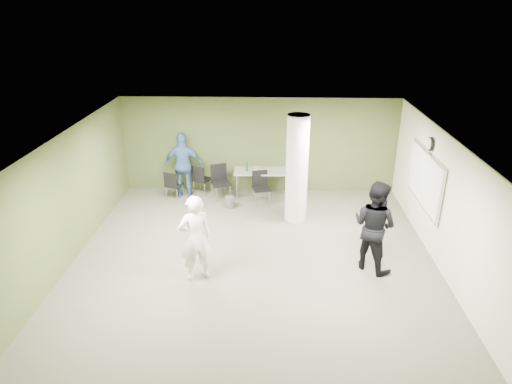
{
  "coord_description": "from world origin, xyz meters",
  "views": [
    {
      "loc": [
        0.38,
        -8.79,
        5.39
      ],
      "look_at": [
        0.01,
        1.0,
        1.19
      ],
      "focal_mm": 32.0,
      "sensor_mm": 36.0,
      "label": 1
    }
  ],
  "objects_px": {
    "folding_table": "(262,172)",
    "woman_white": "(195,238)",
    "man_blue": "(184,165)",
    "man_black": "(374,226)",
    "chair_back_left": "(173,183)"
  },
  "relations": [
    {
      "from": "chair_back_left",
      "to": "man_black",
      "type": "relative_size",
      "value": 0.42
    },
    {
      "from": "folding_table",
      "to": "man_black",
      "type": "height_order",
      "value": "man_black"
    },
    {
      "from": "man_black",
      "to": "man_blue",
      "type": "relative_size",
      "value": 1.03
    },
    {
      "from": "folding_table",
      "to": "woman_white",
      "type": "xyz_separation_m",
      "value": [
        -1.24,
        -4.34,
        0.2
      ]
    },
    {
      "from": "man_black",
      "to": "folding_table",
      "type": "bearing_deg",
      "value": -14.01
    },
    {
      "from": "folding_table",
      "to": "woman_white",
      "type": "relative_size",
      "value": 0.89
    },
    {
      "from": "folding_table",
      "to": "man_black",
      "type": "xyz_separation_m",
      "value": [
        2.43,
        -3.79,
        0.27
      ]
    },
    {
      "from": "folding_table",
      "to": "chair_back_left",
      "type": "relative_size",
      "value": 1.97
    },
    {
      "from": "folding_table",
      "to": "chair_back_left",
      "type": "bearing_deg",
      "value": -173.04
    },
    {
      "from": "chair_back_left",
      "to": "man_black",
      "type": "height_order",
      "value": "man_black"
    },
    {
      "from": "man_blue",
      "to": "chair_back_left",
      "type": "bearing_deg",
      "value": 32.94
    },
    {
      "from": "folding_table",
      "to": "man_blue",
      "type": "bearing_deg",
      "value": -177.62
    },
    {
      "from": "chair_back_left",
      "to": "man_black",
      "type": "bearing_deg",
      "value": 165.01
    },
    {
      "from": "man_black",
      "to": "woman_white",
      "type": "bearing_deg",
      "value": 51.86
    },
    {
      "from": "woman_white",
      "to": "man_black",
      "type": "distance_m",
      "value": 3.71
    }
  ]
}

